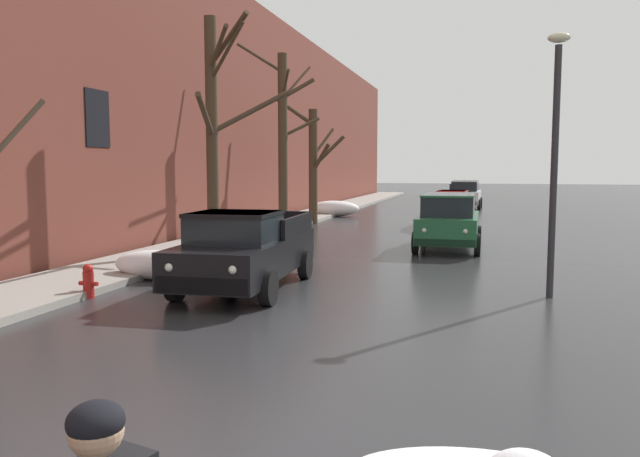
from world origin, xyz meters
The scene contains 15 objects.
left_sidewalk_slab centered at (-5.58, 18.00, 0.08)m, with size 2.56×80.00×0.16m, color gray.
brick_townhouse_facade centered at (-7.36, 17.99, 5.21)m, with size 0.63×80.00×10.43m.
snow_bank_near_corner_left centered at (-4.00, 8.85, 0.34)m, with size 2.36×0.91×0.71m.
snow_bank_mid_block_left centered at (-4.40, 28.58, 0.42)m, with size 2.76×1.22×0.86m.
bare_tree_second_along_sidewalk centered at (-4.21, 12.70, 3.84)m, with size 2.25×3.08×7.06m.
bare_tree_mid_block centered at (-4.31, 19.45, 3.83)m, with size 2.81×3.14×7.44m.
bare_tree_far_down_block centered at (-4.32, 23.94, 2.95)m, with size 2.93×2.85×5.85m.
pickup_truck_black_approaching_near_lane centered at (-1.53, 8.24, 0.88)m, with size 2.32×5.18×1.76m.
suv_green_parked_kerbside_close centered at (2.41, 16.25, 0.99)m, with size 2.06×4.29×1.82m.
sedan_grey_parked_kerbside_mid centered at (1.80, 23.33, 0.75)m, with size 2.27×4.46×1.42m.
sedan_red_parked_far_down_block centered at (1.83, 30.16, 0.75)m, with size 2.12×4.02×1.42m.
suv_white_queued_behind_truck centered at (2.32, 37.08, 0.99)m, with size 2.16×4.44×1.82m.
sedan_darkblue_at_far_intersection centered at (1.83, 43.97, 0.75)m, with size 2.30×4.46×1.42m.
fire_hydrant centered at (-4.32, 6.61, 0.36)m, with size 0.42×0.22×0.71m.
street_lamp_post centered at (4.87, 9.13, 3.03)m, with size 0.44×0.24×5.35m.
Camera 1 is at (3.51, -4.29, 2.69)m, focal length 34.75 mm.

